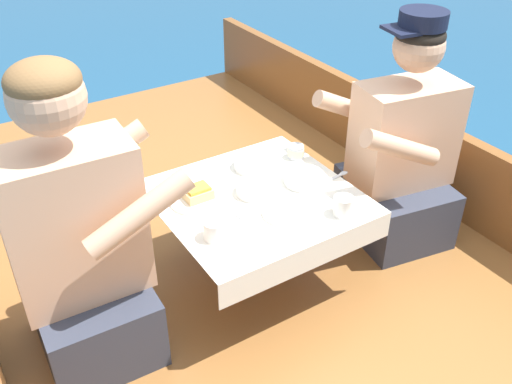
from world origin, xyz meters
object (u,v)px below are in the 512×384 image
(sandwich, at_px, (198,193))
(coffee_cup_starboard, at_px, (343,205))
(person_port, at_px, (81,247))
(coffee_cup_port, at_px, (215,229))
(tin_can, at_px, (296,152))
(person_starboard, at_px, (400,156))

(sandwich, xyz_separation_m, coffee_cup_starboard, (0.39, -0.35, 0.00))
(person_port, relative_size, coffee_cup_starboard, 10.57)
(person_port, bearing_deg, coffee_cup_port, -14.64)
(coffee_cup_port, xyz_separation_m, tin_can, (0.54, 0.29, -0.01))
(person_port, height_order, coffee_cup_starboard, person_port)
(person_port, xyz_separation_m, sandwich, (0.46, 0.10, -0.02))
(person_starboard, height_order, coffee_cup_port, person_starboard)
(person_port, height_order, sandwich, person_port)
(person_port, bearing_deg, sandwich, 15.07)
(tin_can, bearing_deg, person_starboard, -32.85)
(person_starboard, relative_size, sandwich, 9.63)
(person_starboard, distance_m, coffee_cup_starboard, 0.49)
(coffee_cup_port, bearing_deg, sandwich, 76.52)
(person_starboard, relative_size, coffee_cup_port, 9.32)
(coffee_cup_starboard, height_order, tin_can, coffee_cup_starboard)
(person_starboard, height_order, sandwich, person_starboard)
(person_port, distance_m, tin_can, 0.96)
(person_port, xyz_separation_m, tin_can, (0.94, 0.16, -0.02))
(tin_can, bearing_deg, coffee_cup_starboard, -102.81)
(coffee_cup_starboard, bearing_deg, sandwich, 137.97)
(person_port, relative_size, sandwich, 10.23)
(sandwich, distance_m, coffee_cup_port, 0.23)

